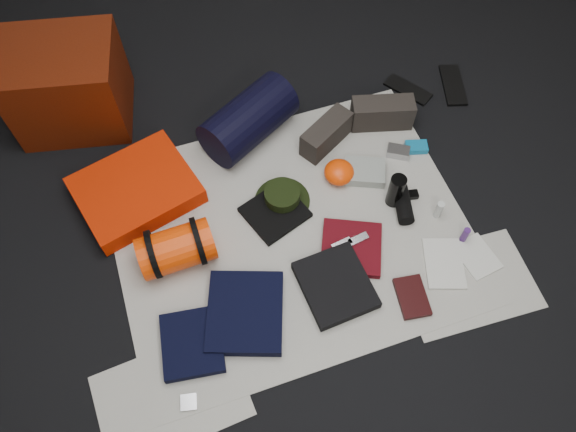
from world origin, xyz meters
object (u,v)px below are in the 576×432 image
object	(u,v)px
stuff_sack	(176,249)
paperback_book	(412,297)
compact_camera	(398,152)
red_cabinet	(68,85)
water_bottle	(396,191)
navy_duffel	(249,120)
sleeping_pad	(136,190)

from	to	relation	value
stuff_sack	paperback_book	xyz separation A→B (m)	(0.91, -0.51, -0.08)
compact_camera	stuff_sack	bearing A→B (deg)	-137.94
red_cabinet	compact_camera	world-z (taller)	red_cabinet
stuff_sack	water_bottle	bearing A→B (deg)	-1.91
navy_duffel	paperback_book	size ratio (longest dim) A/B	2.54
water_bottle	compact_camera	size ratio (longest dim) A/B	1.70
stuff_sack	red_cabinet	bearing A→B (deg)	106.45
stuff_sack	navy_duffel	size ratio (longest dim) A/B	0.68
sleeping_pad	navy_duffel	size ratio (longest dim) A/B	1.11
water_bottle	compact_camera	distance (m)	0.29
paperback_book	stuff_sack	bearing A→B (deg)	158.84
water_bottle	paperback_book	bearing A→B (deg)	-104.82
red_cabinet	paperback_book	size ratio (longest dim) A/B	2.83
stuff_sack	navy_duffel	xyz separation A→B (m)	(0.51, 0.57, 0.03)
sleeping_pad	water_bottle	bearing A→B (deg)	-20.45
navy_duffel	water_bottle	bearing A→B (deg)	-77.48
red_cabinet	compact_camera	distance (m)	1.67
red_cabinet	compact_camera	xyz separation A→B (m)	(1.47, -0.78, -0.19)
paperback_book	sleeping_pad	bearing A→B (deg)	146.68
red_cabinet	paperback_book	xyz separation A→B (m)	(1.20, -1.51, -0.20)
red_cabinet	paperback_book	distance (m)	1.94
stuff_sack	compact_camera	xyz separation A→B (m)	(1.17, 0.21, -0.07)
water_bottle	red_cabinet	bearing A→B (deg)	142.29
navy_duffel	compact_camera	xyz separation A→B (m)	(0.67, -0.36, -0.10)
navy_duffel	paperback_book	bearing A→B (deg)	-98.39
sleeping_pad	paperback_book	world-z (taller)	sleeping_pad
red_cabinet	water_bottle	xyz separation A→B (m)	(1.33, -1.03, -0.12)
paperback_book	red_cabinet	bearing A→B (deg)	136.93
navy_duffel	compact_camera	distance (m)	0.76
water_bottle	paperback_book	xyz separation A→B (m)	(-0.13, -0.48, -0.08)
water_bottle	compact_camera	xyz separation A→B (m)	(0.14, 0.25, -0.07)
navy_duffel	water_bottle	size ratio (longest dim) A/B	2.57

